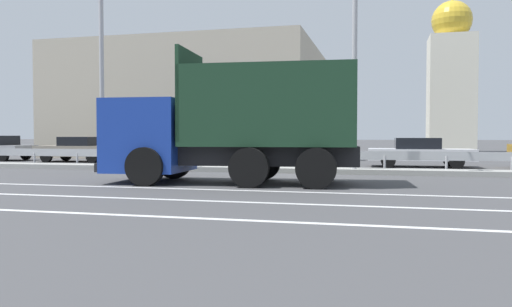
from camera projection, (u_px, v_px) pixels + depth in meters
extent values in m
plane|color=#424244|center=(284.00, 177.00, 16.24)|extent=(320.00, 320.00, 0.00)
cube|color=silver|center=(212.00, 190.00, 12.39)|extent=(49.55, 0.16, 0.01)
cube|color=silver|center=(179.00, 200.00, 10.39)|extent=(49.55, 0.16, 0.01)
cube|color=silver|center=(130.00, 215.00, 8.37)|extent=(49.55, 0.16, 0.01)
cube|color=gray|center=(294.00, 170.00, 18.19)|extent=(27.25, 1.10, 0.18)
cube|color=#9EA0A5|center=(298.00, 155.00, 19.00)|extent=(49.55, 0.04, 0.32)
cylinder|color=#ADADB2|center=(34.00, 159.00, 21.88)|extent=(0.09, 0.09, 0.62)
cylinder|color=#ADADB2|center=(77.00, 160.00, 21.35)|extent=(0.09, 0.09, 0.62)
cylinder|color=#ADADB2|center=(122.00, 160.00, 20.83)|extent=(0.09, 0.09, 0.62)
cylinder|color=#ADADB2|center=(169.00, 161.00, 20.31)|extent=(0.09, 0.09, 0.62)
cylinder|color=#ADADB2|center=(219.00, 162.00, 19.79)|extent=(0.09, 0.09, 0.62)
cylinder|color=#ADADB2|center=(271.00, 162.00, 19.27)|extent=(0.09, 0.09, 0.62)
cylinder|color=#ADADB2|center=(326.00, 163.00, 18.75)|extent=(0.09, 0.09, 0.62)
cylinder|color=#ADADB2|center=(385.00, 164.00, 18.23)|extent=(0.09, 0.09, 0.62)
cylinder|color=#ADADB2|center=(446.00, 165.00, 17.71)|extent=(0.09, 0.09, 0.62)
cylinder|color=#ADADB2|center=(512.00, 166.00, 17.19)|extent=(0.09, 0.09, 0.62)
cube|color=#19389E|center=(150.00, 136.00, 14.50)|extent=(2.29, 2.56, 2.06)
cube|color=black|center=(116.00, 124.00, 14.67)|extent=(0.19, 2.07, 0.78)
cube|color=black|center=(115.00, 165.00, 14.72)|extent=(0.28, 2.36, 0.24)
cube|color=black|center=(270.00, 156.00, 13.93)|extent=(5.00, 1.70, 0.53)
cube|color=#193823|center=(270.00, 144.00, 13.92)|extent=(4.88, 2.67, 0.12)
cube|color=#193823|center=(264.00, 102.00, 12.79)|extent=(4.71, 0.47, 2.07)
cube|color=#193823|center=(275.00, 107.00, 14.97)|extent=(4.71, 0.47, 2.07)
cube|color=#193823|center=(190.00, 97.00, 14.26)|extent=(0.28, 2.31, 2.58)
cube|color=#193823|center=(354.00, 104.00, 13.49)|extent=(0.28, 2.31, 2.07)
cylinder|color=black|center=(145.00, 166.00, 13.31)|extent=(1.06, 0.40, 1.04)
cylinder|color=black|center=(174.00, 162.00, 15.64)|extent=(1.06, 0.40, 1.04)
cylinder|color=black|center=(249.00, 168.00, 12.84)|extent=(1.06, 0.40, 1.04)
cylinder|color=black|center=(263.00, 163.00, 15.16)|extent=(1.06, 0.40, 1.04)
cylinder|color=black|center=(316.00, 168.00, 12.55)|extent=(1.06, 0.40, 1.04)
cylinder|color=black|center=(320.00, 163.00, 14.87)|extent=(1.06, 0.40, 1.04)
cylinder|color=white|center=(139.00, 166.00, 19.72)|extent=(0.16, 0.16, 0.29)
cylinder|color=black|center=(139.00, 159.00, 19.71)|extent=(0.16, 0.16, 0.29)
cylinder|color=white|center=(139.00, 151.00, 19.70)|extent=(0.16, 0.16, 0.29)
cylinder|color=black|center=(139.00, 144.00, 19.69)|extent=(0.16, 0.16, 0.29)
cylinder|color=white|center=(139.00, 137.00, 19.68)|extent=(0.16, 0.16, 0.29)
cylinder|color=#1E4CB2|center=(139.00, 124.00, 19.66)|extent=(0.72, 0.03, 0.72)
cylinder|color=white|center=(139.00, 124.00, 19.66)|extent=(0.78, 0.02, 0.78)
cylinder|color=#ADADB2|center=(102.00, 59.00, 19.84)|extent=(0.18, 0.18, 8.83)
cylinder|color=#ADADB2|center=(355.00, 41.00, 17.37)|extent=(0.18, 0.18, 9.27)
cylinder|color=black|center=(3.00, 156.00, 26.13)|extent=(0.60, 0.21, 0.60)
cylinder|color=black|center=(26.00, 154.00, 27.85)|extent=(0.60, 0.21, 0.60)
cube|color=gray|center=(78.00, 151.00, 25.78)|extent=(4.15, 2.18, 0.53)
cube|color=black|center=(80.00, 141.00, 25.74)|extent=(1.81, 1.78, 0.46)
cylinder|color=black|center=(46.00, 156.00, 25.12)|extent=(0.61, 0.24, 0.60)
cylinder|color=black|center=(66.00, 155.00, 26.89)|extent=(0.61, 0.24, 0.60)
cylinder|color=black|center=(92.00, 157.00, 24.69)|extent=(0.61, 0.24, 0.60)
cylinder|color=black|center=(109.00, 155.00, 26.45)|extent=(0.61, 0.24, 0.60)
cube|color=navy|center=(179.00, 150.00, 24.64)|extent=(4.22, 1.94, 0.63)
cube|color=black|center=(177.00, 139.00, 24.65)|extent=(1.79, 1.67, 0.49)
cylinder|color=black|center=(210.00, 156.00, 25.22)|extent=(0.60, 0.21, 0.60)
cylinder|color=black|center=(198.00, 158.00, 23.49)|extent=(0.60, 0.21, 0.60)
cylinder|color=black|center=(162.00, 156.00, 25.82)|extent=(0.60, 0.21, 0.60)
cylinder|color=black|center=(147.00, 157.00, 24.09)|extent=(0.60, 0.21, 0.60)
cube|color=gray|center=(274.00, 152.00, 23.34)|extent=(4.42, 2.08, 0.52)
cube|color=black|center=(277.00, 141.00, 23.30)|extent=(1.92, 1.67, 0.57)
cylinder|color=black|center=(243.00, 159.00, 22.76)|extent=(0.61, 0.25, 0.60)
cylinder|color=black|center=(249.00, 157.00, 24.39)|extent=(0.61, 0.25, 0.60)
cylinder|color=black|center=(301.00, 159.00, 22.31)|extent=(0.61, 0.25, 0.60)
cylinder|color=black|center=(304.00, 157.00, 23.94)|extent=(0.61, 0.25, 0.60)
cube|color=silver|center=(420.00, 154.00, 21.40)|extent=(4.38, 1.99, 0.48)
cube|color=black|center=(417.00, 143.00, 21.42)|extent=(1.85, 1.71, 0.47)
cylinder|color=black|center=(450.00, 159.00, 21.99)|extent=(0.60, 0.21, 0.60)
cylinder|color=black|center=(457.00, 161.00, 20.22)|extent=(0.60, 0.21, 0.60)
cylinder|color=black|center=(387.00, 159.00, 22.60)|extent=(0.60, 0.21, 0.60)
cylinder|color=black|center=(388.00, 161.00, 20.83)|extent=(0.60, 0.21, 0.60)
cube|color=#B7AD99|center=(200.00, 104.00, 34.73)|extent=(16.26, 13.75, 7.13)
cube|color=silver|center=(451.00, 94.00, 41.32)|extent=(3.60, 3.60, 9.56)
sphere|color=gold|center=(452.00, 21.00, 41.11)|extent=(3.24, 3.24, 3.24)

